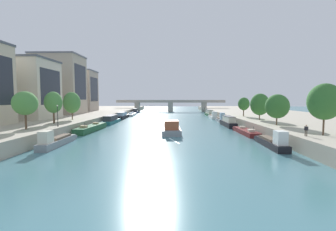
{
  "coord_description": "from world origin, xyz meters",
  "views": [
    {
      "loc": [
        1.87,
        -27.37,
        7.69
      ],
      "look_at": [
        0.0,
        48.92,
        2.1
      ],
      "focal_mm": 24.95,
      "sensor_mm": 36.0,
      "label": 1
    }
  ],
  "objects_px": {
    "barge_midriver": "(171,127)",
    "moored_boat_left_downstream": "(135,111)",
    "moored_boat_left_end": "(132,114)",
    "person_on_quay": "(306,130)",
    "moored_boat_left_upstream": "(111,120)",
    "moored_boat_left_lone": "(91,128)",
    "lamppost_left_bank": "(58,115)",
    "moored_boat_left_near": "(122,116)",
    "tree_left_nearest": "(53,102)",
    "tree_right_far": "(325,102)",
    "moored_boat_left_midway": "(56,141)",
    "moored_boat_right_second": "(209,113)",
    "tree_right_third": "(277,106)",
    "moored_boat_right_far": "(246,131)",
    "tree_left_far": "(72,103)",
    "moored_boat_right_midway": "(213,116)",
    "bridge_far": "(171,104)",
    "moored_boat_right_gap_after": "(221,119)",
    "tree_left_second": "(25,103)",
    "tree_right_distant": "(260,104)",
    "tree_right_past_mid": "(244,104)",
    "moored_boat_right_upstream": "(228,122)"
  },
  "relations": [
    {
      "from": "moored_boat_left_upstream",
      "to": "barge_midriver",
      "type": "bearing_deg",
      "value": -40.87
    },
    {
      "from": "tree_right_far",
      "to": "person_on_quay",
      "type": "relative_size",
      "value": 4.71
    },
    {
      "from": "moored_boat_left_midway",
      "to": "moored_boat_right_far",
      "type": "relative_size",
      "value": 0.91
    },
    {
      "from": "tree_right_distant",
      "to": "bridge_far",
      "type": "relative_size",
      "value": 0.11
    },
    {
      "from": "moored_boat_left_end",
      "to": "lamppost_left_bank",
      "type": "height_order",
      "value": "lamppost_left_bank"
    },
    {
      "from": "moored_boat_right_upstream",
      "to": "bridge_far",
      "type": "height_order",
      "value": "bridge_far"
    },
    {
      "from": "moored_boat_left_near",
      "to": "moored_boat_left_upstream",
      "type": "bearing_deg",
      "value": -89.18
    },
    {
      "from": "moored_boat_right_upstream",
      "to": "lamppost_left_bank",
      "type": "relative_size",
      "value": 2.92
    },
    {
      "from": "moored_boat_left_downstream",
      "to": "moored_boat_right_midway",
      "type": "height_order",
      "value": "moored_boat_right_midway"
    },
    {
      "from": "barge_midriver",
      "to": "moored_boat_left_downstream",
      "type": "bearing_deg",
      "value": 106.83
    },
    {
      "from": "moored_boat_left_lone",
      "to": "moored_boat_left_upstream",
      "type": "bearing_deg",
      "value": 90.02
    },
    {
      "from": "tree_left_far",
      "to": "moored_boat_left_midway",
      "type": "bearing_deg",
      "value": -72.28
    },
    {
      "from": "tree_left_second",
      "to": "moored_boat_right_far",
      "type": "bearing_deg",
      "value": 14.25
    },
    {
      "from": "tree_right_far",
      "to": "moored_boat_left_midway",
      "type": "bearing_deg",
      "value": 176.93
    },
    {
      "from": "tree_right_third",
      "to": "tree_left_far",
      "type": "bearing_deg",
      "value": 166.38
    },
    {
      "from": "moored_boat_right_midway",
      "to": "tree_right_distant",
      "type": "distance_m",
      "value": 31.31
    },
    {
      "from": "moored_boat_left_upstream",
      "to": "moored_boat_right_second",
      "type": "bearing_deg",
      "value": 42.66
    },
    {
      "from": "barge_midriver",
      "to": "moored_boat_right_midway",
      "type": "distance_m",
      "value": 37.95
    },
    {
      "from": "moored_boat_left_lone",
      "to": "moored_boat_right_far",
      "type": "distance_m",
      "value": 35.31
    },
    {
      "from": "moored_boat_right_upstream",
      "to": "tree_right_third",
      "type": "height_order",
      "value": "tree_right_third"
    },
    {
      "from": "moored_boat_right_far",
      "to": "moored_boat_right_gap_after",
      "type": "bearing_deg",
      "value": 90.91
    },
    {
      "from": "lamppost_left_bank",
      "to": "moored_boat_right_far",
      "type": "bearing_deg",
      "value": 9.22
    },
    {
      "from": "tree_left_far",
      "to": "moored_boat_right_gap_after",
      "type": "bearing_deg",
      "value": 22.11
    },
    {
      "from": "tree_left_nearest",
      "to": "tree_right_past_mid",
      "type": "xyz_separation_m",
      "value": [
        47.42,
        21.56,
        -0.79
      ]
    },
    {
      "from": "moored_boat_left_near",
      "to": "tree_left_nearest",
      "type": "relative_size",
      "value": 2.05
    },
    {
      "from": "moored_boat_right_midway",
      "to": "bridge_far",
      "type": "relative_size",
      "value": 0.18
    },
    {
      "from": "tree_right_past_mid",
      "to": "moored_boat_right_second",
      "type": "bearing_deg",
      "value": 99.55
    },
    {
      "from": "moored_boat_left_downstream",
      "to": "tree_right_far",
      "type": "height_order",
      "value": "tree_right_far"
    },
    {
      "from": "tree_left_second",
      "to": "tree_left_nearest",
      "type": "bearing_deg",
      "value": 90.29
    },
    {
      "from": "tree_left_nearest",
      "to": "tree_right_far",
      "type": "height_order",
      "value": "tree_right_far"
    },
    {
      "from": "moored_boat_right_midway",
      "to": "bridge_far",
      "type": "height_order",
      "value": "bridge_far"
    },
    {
      "from": "moored_boat_left_lone",
      "to": "lamppost_left_bank",
      "type": "bearing_deg",
      "value": -107.92
    },
    {
      "from": "tree_right_past_mid",
      "to": "bridge_far",
      "type": "xyz_separation_m",
      "value": [
        -23.19,
        64.71,
        -1.68
      ]
    },
    {
      "from": "moored_boat_left_downstream",
      "to": "tree_left_far",
      "type": "xyz_separation_m",
      "value": [
        -6.52,
        -58.77,
        5.55
      ]
    },
    {
      "from": "moored_boat_left_end",
      "to": "person_on_quay",
      "type": "xyz_separation_m",
      "value": [
        37.98,
        -69.88,
        2.65
      ]
    },
    {
      "from": "moored_boat_left_near",
      "to": "tree_left_second",
      "type": "bearing_deg",
      "value": -97.46
    },
    {
      "from": "moored_boat_right_far",
      "to": "moored_boat_right_midway",
      "type": "relative_size",
      "value": 1.13
    },
    {
      "from": "barge_midriver",
      "to": "tree_left_nearest",
      "type": "bearing_deg",
      "value": -167.66
    },
    {
      "from": "moored_boat_left_midway",
      "to": "tree_right_third",
      "type": "relative_size",
      "value": 1.85
    },
    {
      "from": "moored_boat_left_near",
      "to": "tree_left_nearest",
      "type": "bearing_deg",
      "value": -99.38
    },
    {
      "from": "tree_right_distant",
      "to": "person_on_quay",
      "type": "height_order",
      "value": "tree_right_distant"
    },
    {
      "from": "moored_boat_left_midway",
      "to": "tree_left_second",
      "type": "xyz_separation_m",
      "value": [
        -7.03,
        3.26,
        5.99
      ]
    },
    {
      "from": "moored_boat_left_upstream",
      "to": "tree_right_past_mid",
      "type": "bearing_deg",
      "value": -0.32
    },
    {
      "from": "moored_boat_right_far",
      "to": "tree_left_second",
      "type": "bearing_deg",
      "value": -165.75
    },
    {
      "from": "moored_boat_left_downstream",
      "to": "moored_boat_right_far",
      "type": "height_order",
      "value": "moored_boat_left_downstream"
    },
    {
      "from": "tree_left_far",
      "to": "tree_right_third",
      "type": "height_order",
      "value": "tree_left_far"
    },
    {
      "from": "moored_boat_right_upstream",
      "to": "tree_right_distant",
      "type": "distance_m",
      "value": 9.56
    },
    {
      "from": "lamppost_left_bank",
      "to": "tree_right_far",
      "type": "bearing_deg",
      "value": -12.43
    },
    {
      "from": "tree_right_third",
      "to": "tree_left_second",
      "type": "bearing_deg",
      "value": -170.81
    },
    {
      "from": "moored_boat_left_downstream",
      "to": "tree_right_past_mid",
      "type": "bearing_deg",
      "value": -48.65
    }
  ]
}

